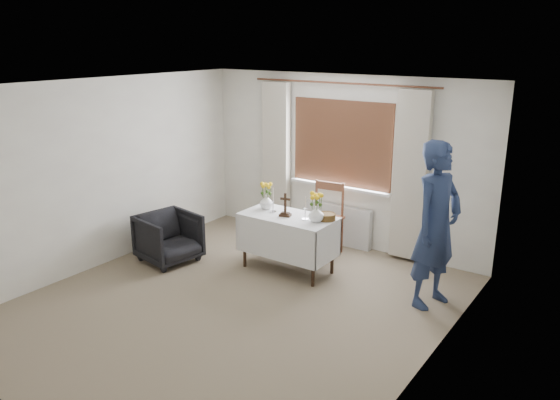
# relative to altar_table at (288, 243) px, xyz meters

# --- Properties ---
(ground) EXTENTS (5.00, 5.00, 0.00)m
(ground) POSITION_rel_altar_table_xyz_m (0.05, -1.18, -0.38)
(ground) COLOR #827159
(ground) RESTS_ON ground
(altar_table) EXTENTS (1.24, 0.64, 0.76)m
(altar_table) POSITION_rel_altar_table_xyz_m (0.00, 0.00, 0.00)
(altar_table) COLOR white
(altar_table) RESTS_ON ground
(wooden_chair) EXTENTS (0.53, 0.53, 1.03)m
(wooden_chair) POSITION_rel_altar_table_xyz_m (0.10, 0.74, 0.14)
(wooden_chair) COLOR brown
(wooden_chair) RESTS_ON ground
(armchair) EXTENTS (0.86, 0.84, 0.68)m
(armchair) POSITION_rel_altar_table_xyz_m (-1.52, -0.68, -0.04)
(armchair) COLOR black
(armchair) RESTS_ON ground
(person) EXTENTS (0.64, 0.80, 1.92)m
(person) POSITION_rel_altar_table_xyz_m (1.90, 0.17, 0.58)
(person) COLOR navy
(person) RESTS_ON ground
(radiator) EXTENTS (1.10, 0.10, 0.60)m
(radiator) POSITION_rel_altar_table_xyz_m (0.05, 1.24, -0.08)
(radiator) COLOR silver
(radiator) RESTS_ON ground
(wooden_cross) EXTENTS (0.17, 0.14, 0.31)m
(wooden_cross) POSITION_rel_altar_table_xyz_m (-0.02, -0.04, 0.54)
(wooden_cross) COLOR black
(wooden_cross) RESTS_ON altar_table
(candlestick_left) EXTENTS (0.10, 0.10, 0.33)m
(candlestick_left) POSITION_rel_altar_table_xyz_m (-0.25, 0.01, 0.55)
(candlestick_left) COLOR silver
(candlestick_left) RESTS_ON altar_table
(candlestick_right) EXTENTS (0.10, 0.10, 0.30)m
(candlestick_right) POSITION_rel_altar_table_xyz_m (0.27, -0.00, 0.53)
(candlestick_right) COLOR silver
(candlestick_right) RESTS_ON altar_table
(flower_vase_left) EXTENTS (0.19, 0.19, 0.19)m
(flower_vase_left) POSITION_rel_altar_table_xyz_m (-0.41, 0.09, 0.48)
(flower_vase_left) COLOR white
(flower_vase_left) RESTS_ON altar_table
(flower_vase_right) EXTENTS (0.22, 0.22, 0.20)m
(flower_vase_right) POSITION_rel_altar_table_xyz_m (0.42, 0.01, 0.48)
(flower_vase_right) COLOR white
(flower_vase_right) RESTS_ON altar_table
(wicker_basket) EXTENTS (0.24, 0.24, 0.09)m
(wicker_basket) POSITION_rel_altar_table_xyz_m (0.50, 0.14, 0.42)
(wicker_basket) COLOR brown
(wicker_basket) RESTS_ON altar_table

